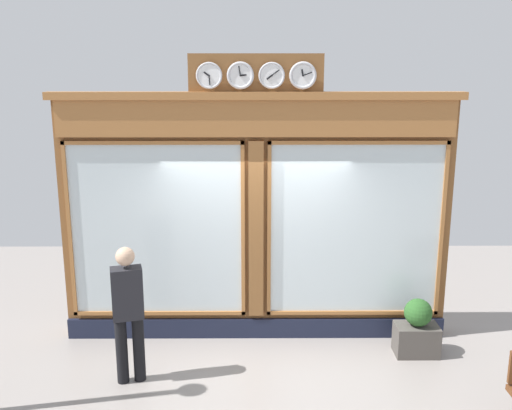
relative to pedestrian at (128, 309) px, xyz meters
name	(u,v)px	position (x,y,z in m)	size (l,w,h in m)	color
shop_facade	(256,217)	(-1.51, -1.29, 0.78)	(5.35, 0.42, 3.86)	brown
pedestrian	(128,309)	(0.00, 0.00, 0.00)	(0.40, 0.30, 1.69)	black
planter_box	(416,340)	(-3.62, -0.64, -0.73)	(0.56, 0.36, 0.41)	#4C4742
planter_shrub	(418,312)	(-3.62, -0.64, -0.34)	(0.36, 0.36, 0.36)	#285623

